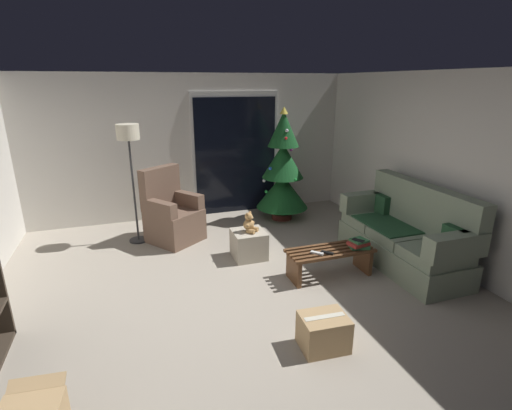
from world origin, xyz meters
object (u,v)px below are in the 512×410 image
at_px(ottoman, 249,244).
at_px(teddy_bear_honey, 249,223).
at_px(remote_black, 327,253).
at_px(cell_phone, 358,240).
at_px(book_stack, 359,244).
at_px(coffee_table, 330,258).
at_px(christmas_tree, 283,171).
at_px(couch, 406,235).
at_px(armchair, 172,215).
at_px(floor_lamp, 129,144).
at_px(remote_white, 317,253).
at_px(cardboard_box_taped_mid_floor, 324,332).

bearing_deg(ottoman, teddy_bear_honey, -46.42).
bearing_deg(remote_black, cell_phone, 137.01).
xyz_separation_m(cell_phone, teddy_bear_honey, (-1.12, 0.93, 0.03)).
distance_m(cell_phone, teddy_bear_honey, 1.46).
bearing_deg(book_stack, coffee_table, 168.25).
xyz_separation_m(christmas_tree, ottoman, (-1.04, -1.33, -0.68)).
xyz_separation_m(couch, remote_black, (-1.23, -0.11, -0.02)).
bearing_deg(teddy_bear_honey, armchair, 133.84).
distance_m(armchair, teddy_bear_honey, 1.36).
height_order(coffee_table, armchair, armchair).
distance_m(cell_phone, armchair, 2.81).
height_order(coffee_table, teddy_bear_honey, teddy_bear_honey).
distance_m(ottoman, teddy_bear_honey, 0.31).
height_order(remote_black, floor_lamp, floor_lamp).
bearing_deg(remote_black, ottoman, -96.31).
relative_size(coffee_table, teddy_bear_honey, 3.86).
height_order(coffee_table, remote_white, remote_white).
xyz_separation_m(book_stack, cardboard_box_taped_mid_floor, (-1.08, -1.13, -0.26)).
relative_size(cell_phone, ottoman, 0.33).
xyz_separation_m(couch, cardboard_box_taped_mid_floor, (-1.86, -1.21, -0.24)).
distance_m(remote_white, cardboard_box_taped_mid_floor, 1.27).
bearing_deg(cell_phone, remote_white, 144.14).
height_order(couch, ottoman, couch).
distance_m(floor_lamp, ottoman, 2.24).
bearing_deg(floor_lamp, cell_phone, -38.25).
xyz_separation_m(coffee_table, book_stack, (0.36, -0.07, 0.17)).
height_order(floor_lamp, cardboard_box_taped_mid_floor, floor_lamp).
bearing_deg(remote_black, teddy_bear_honey, -96.37).
relative_size(book_stack, cardboard_box_taped_mid_floor, 0.64).
relative_size(christmas_tree, cardboard_box_taped_mid_floor, 4.41).
bearing_deg(floor_lamp, christmas_tree, 5.29).
bearing_deg(remote_black, book_stack, 139.71).
height_order(ottoman, teddy_bear_honey, teddy_bear_honey).
xyz_separation_m(cell_phone, cardboard_box_taped_mid_floor, (-1.06, -1.11, -0.32)).
height_order(armchair, cardboard_box_taped_mid_floor, armchair).
height_order(cell_phone, ottoman, cell_phone).
bearing_deg(armchair, christmas_tree, 10.30).
distance_m(book_stack, floor_lamp, 3.46).
xyz_separation_m(remote_black, teddy_bear_honey, (-0.70, 0.93, 0.13)).
distance_m(remote_black, christmas_tree, 2.34).
xyz_separation_m(christmas_tree, cardboard_box_taped_mid_floor, (-0.97, -3.37, -0.71)).
distance_m(coffee_table, book_stack, 0.40).
distance_m(remote_black, teddy_bear_honey, 1.17).
xyz_separation_m(armchair, floor_lamp, (-0.52, 0.13, 1.10)).
xyz_separation_m(remote_black, remote_white, (-0.12, 0.03, 0.00)).
xyz_separation_m(remote_white, cell_phone, (0.55, -0.03, 0.11)).
xyz_separation_m(armchair, cardboard_box_taped_mid_floor, (1.00, -3.01, -0.24)).
bearing_deg(ottoman, remote_white, -57.30).
xyz_separation_m(ottoman, teddy_bear_honey, (0.01, -0.01, 0.31)).
relative_size(couch, remote_black, 12.45).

